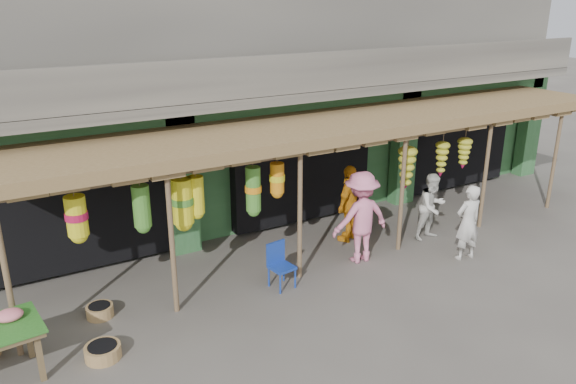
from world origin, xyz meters
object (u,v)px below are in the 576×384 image
person_right (432,207)px  person_vendor (350,203)px  blue_chair (279,262)px  person_shopper (361,217)px  person_front (468,222)px

person_right → person_vendor: size_ratio=0.88×
blue_chair → person_right: 4.03m
person_right → person_shopper: bearing=179.3°
blue_chair → person_vendor: size_ratio=0.50×
person_front → person_vendor: 2.51m
person_right → person_shopper: size_ratio=0.79×
person_shopper → person_vendor: bearing=-109.3°
person_vendor → person_shopper: (-0.42, -0.95, 0.09)m
person_right → person_vendor: 1.85m
blue_chair → person_vendor: (2.38, 1.07, 0.39)m
blue_chair → person_vendor: bearing=16.1°
person_right → person_vendor: bearing=148.8°
person_vendor → blue_chair: bearing=-4.9°
person_right → blue_chair: bearing=179.7°
blue_chair → person_front: size_ratio=0.54×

